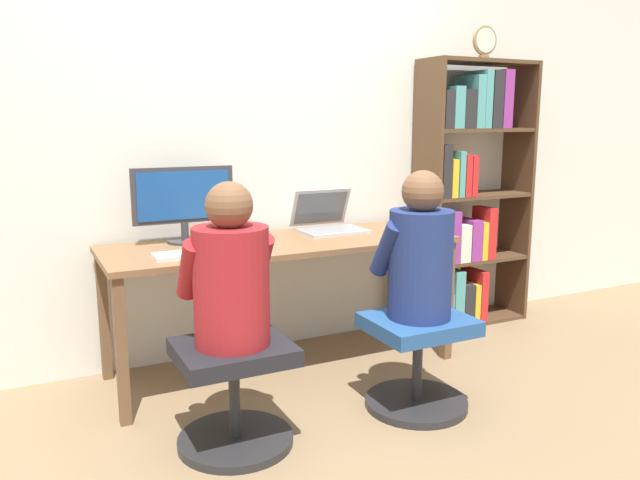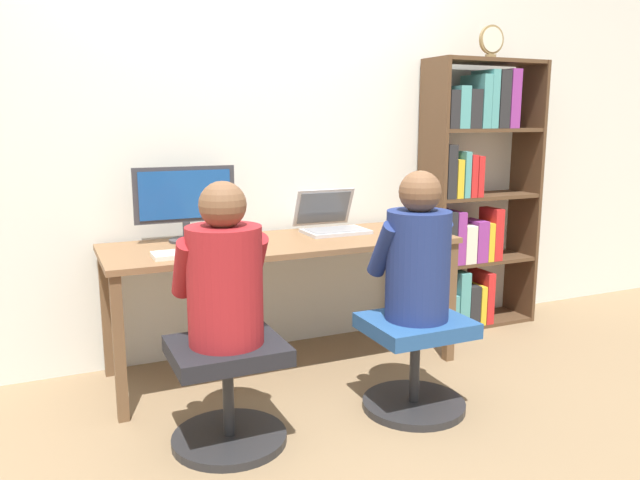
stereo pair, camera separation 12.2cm
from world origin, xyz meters
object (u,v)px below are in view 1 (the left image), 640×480
object	(u,v)px
office_chair_right	(418,356)
bookshelf	(465,199)
desk_clock	(485,41)
person_at_laptop	(420,254)
keyboard	(197,254)
person_at_monitor	(231,275)
laptop	(329,223)
office_chair_left	(234,388)
desktop_monitor	(184,202)

from	to	relation	value
office_chair_right	bookshelf	world-z (taller)	bookshelf
desk_clock	person_at_laptop	bearing A→B (deg)	-141.20
person_at_laptop	desk_clock	bearing A→B (deg)	38.80
keyboard	desk_clock	size ratio (longest dim) A/B	2.09
keyboard	person_at_laptop	xyz separation A→B (m)	(0.90, -0.56, 0.02)
person_at_monitor	office_chair_right	bearing A→B (deg)	-3.33
laptop	office_chair_right	xyz separation A→B (m)	(0.03, -0.87, -0.52)
laptop	office_chair_left	xyz separation A→B (m)	(-0.87, -0.82, -0.52)
office_chair_right	person_at_monitor	size ratio (longest dim) A/B	0.73
person_at_laptop	office_chair_right	bearing A→B (deg)	-90.00
desktop_monitor	laptop	xyz separation A→B (m)	(0.83, -0.04, -0.17)
desktop_monitor	laptop	size ratio (longest dim) A/B	1.48
person_at_monitor	person_at_laptop	xyz separation A→B (m)	(0.90, -0.05, 0.01)
person_at_laptop	desktop_monitor	bearing A→B (deg)	133.39
laptop	person_at_monitor	bearing A→B (deg)	-136.67
keyboard	desk_clock	world-z (taller)	desk_clock
person_at_monitor	person_at_laptop	world-z (taller)	person_at_laptop
laptop	office_chair_left	bearing A→B (deg)	-136.50
office_chair_left	bookshelf	world-z (taller)	bookshelf
laptop	keyboard	world-z (taller)	laptop
keyboard	office_chair_right	bearing A→B (deg)	-31.98
bookshelf	desktop_monitor	bearing A→B (deg)	179.53
person_at_laptop	office_chair_left	bearing A→B (deg)	177.30
office_chair_right	office_chair_left	bearing A→B (deg)	176.98
person_at_monitor	office_chair_left	bearing A→B (deg)	-90.00
keyboard	office_chair_right	world-z (taller)	keyboard
office_chair_right	desk_clock	xyz separation A→B (m)	(1.03, 0.83, 1.58)
office_chair_left	office_chair_right	size ratio (longest dim) A/B	1.00
laptop	person_at_laptop	distance (m)	0.87
person_at_monitor	desk_clock	xyz separation A→B (m)	(1.93, 0.78, 1.09)
office_chair_right	keyboard	bearing A→B (deg)	148.02
bookshelf	office_chair_left	bearing A→B (deg)	-155.61
laptop	desk_clock	size ratio (longest dim) A/B	1.87
desk_clock	keyboard	bearing A→B (deg)	-171.93
laptop	keyboard	distance (m)	0.92
office_chair_right	desk_clock	bearing A→B (deg)	38.97
office_chair_right	bookshelf	xyz separation A→B (m)	(0.99, 0.90, 0.59)
laptop	person_at_laptop	bearing A→B (deg)	-88.15
office_chair_left	person_at_laptop	world-z (taller)	person_at_laptop
keyboard	person_at_laptop	world-z (taller)	person_at_laptop
person_at_monitor	desk_clock	world-z (taller)	desk_clock
person_at_laptop	bookshelf	world-z (taller)	bookshelf
laptop	person_at_laptop	world-z (taller)	person_at_laptop
desktop_monitor	laptop	bearing A→B (deg)	-3.06
office_chair_left	desk_clock	size ratio (longest dim) A/B	2.53
desktop_monitor	desk_clock	bearing A→B (deg)	-2.48
desktop_monitor	bookshelf	bearing A→B (deg)	-0.47
office_chair_left	bookshelf	xyz separation A→B (m)	(1.88, 0.85, 0.59)
desk_clock	office_chair_left	bearing A→B (deg)	-157.79
office_chair_right	desk_clock	world-z (taller)	desk_clock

